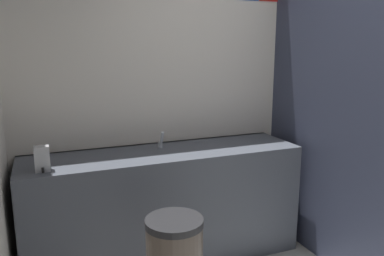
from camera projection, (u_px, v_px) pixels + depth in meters
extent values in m
cube|color=silver|center=(254.00, 73.00, 3.34)|extent=(4.02, 0.08, 2.81)
cube|color=#4C515B|center=(165.00, 206.00, 2.91)|extent=(2.05, 0.56, 0.87)
cube|color=#4C515B|center=(155.00, 148.00, 3.07)|extent=(2.05, 0.03, 0.08)
cylinder|color=white|center=(166.00, 159.00, 2.81)|extent=(0.34, 0.34, 0.10)
cylinder|color=silver|center=(160.00, 145.00, 2.92)|extent=(0.04, 0.04, 0.05)
cylinder|color=silver|center=(162.00, 137.00, 2.86)|extent=(0.02, 0.06, 0.09)
cube|color=#B7BABF|center=(42.00, 159.00, 2.35)|extent=(0.09, 0.07, 0.16)
cylinder|color=black|center=(43.00, 170.00, 2.33)|extent=(0.02, 0.02, 0.03)
cube|color=#33384C|center=(325.00, 119.00, 2.84)|extent=(0.04, 1.33, 2.19)
cylinder|color=white|center=(340.00, 209.00, 3.42)|extent=(0.38, 0.38, 0.40)
torus|color=white|center=(342.00, 186.00, 3.37)|extent=(0.39, 0.39, 0.05)
cube|color=white|center=(327.00, 163.00, 3.53)|extent=(0.34, 0.17, 0.34)
cylinder|color=#262628|center=(174.00, 222.00, 2.12)|extent=(0.33, 0.33, 0.04)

